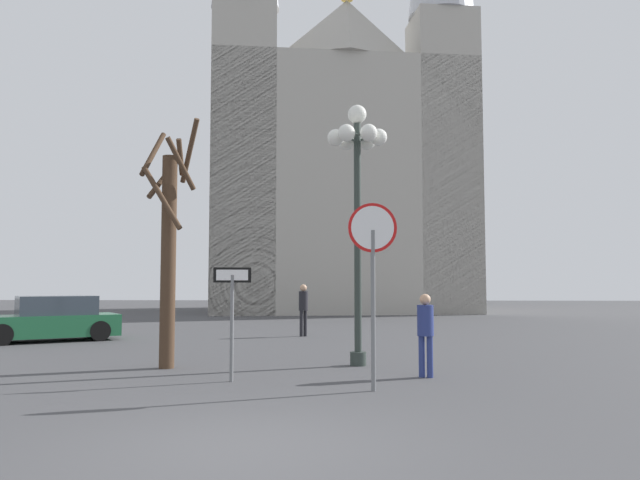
{
  "coord_description": "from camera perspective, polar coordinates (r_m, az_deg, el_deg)",
  "views": [
    {
      "loc": [
        1.19,
        -6.83,
        1.82
      ],
      "look_at": [
        0.13,
        17.44,
        3.55
      ],
      "focal_mm": 34.41,
      "sensor_mm": 36.0,
      "label": 1
    }
  ],
  "objects": [
    {
      "name": "ground_plane",
      "position": [
        7.16,
        -7.56,
        -18.75
      ],
      "size": [
        120.0,
        120.0,
        0.0
      ],
      "primitive_type": "plane",
      "color": "#424244"
    },
    {
      "name": "cathedral",
      "position": [
        41.47,
        1.68,
        8.72
      ],
      "size": [
        17.85,
        15.31,
        38.44
      ],
      "color": "#ADA89E",
      "rests_on": "ground"
    },
    {
      "name": "stop_sign",
      "position": [
        10.58,
        4.93,
        -1.54
      ],
      "size": [
        0.85,
        0.19,
        3.21
      ],
      "color": "slate",
      "rests_on": "ground"
    },
    {
      "name": "one_way_arrow_sign",
      "position": [
        11.67,
        -8.18,
        -6.07
      ],
      "size": [
        0.69,
        0.2,
        2.12
      ],
      "color": "slate",
      "rests_on": "ground"
    },
    {
      "name": "street_lamp",
      "position": [
        14.04,
        3.49,
        6.34
      ],
      "size": [
        1.37,
        1.24,
        5.9
      ],
      "color": "#2D3833",
      "rests_on": "ground"
    },
    {
      "name": "bare_tree",
      "position": [
        13.77,
        -13.89,
        -0.49
      ],
      "size": [
        1.27,
        1.27,
        5.46
      ],
      "color": "#473323",
      "rests_on": "ground"
    },
    {
      "name": "parked_car_near_green",
      "position": [
        21.38,
        -23.71,
        -6.82
      ],
      "size": [
        4.37,
        3.74,
        1.43
      ],
      "color": "#1E5B38",
      "rests_on": "ground"
    },
    {
      "name": "pedestrian_walking",
      "position": [
        21.35,
        -1.56,
        -6.02
      ],
      "size": [
        0.32,
        0.32,
        1.79
      ],
      "color": "black",
      "rests_on": "ground"
    },
    {
      "name": "pedestrian_standing",
      "position": [
        12.25,
        9.78,
        -7.97
      ],
      "size": [
        0.32,
        0.32,
        1.62
      ],
      "color": "navy",
      "rests_on": "ground"
    }
  ]
}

